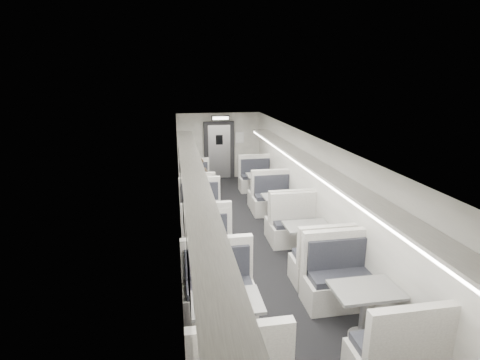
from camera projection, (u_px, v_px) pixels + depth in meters
name	position (u px, v px, depth m)	size (l,w,h in m)	color
room	(253.00, 198.00, 7.95)	(3.24, 12.24, 2.64)	black
booth_left_a	(196.00, 188.00, 11.53)	(0.99, 2.02, 1.08)	white
booth_left_b	(203.00, 219.00, 8.96)	(1.07, 2.17, 1.16)	white
booth_left_c	(211.00, 259.00, 7.15)	(0.96, 1.94, 1.04)	white
booth_left_d	(227.00, 326.00, 5.13)	(1.16, 2.35, 1.26)	white
booth_right_a	(261.00, 186.00, 11.58)	(1.08, 2.20, 1.18)	white
booth_right_b	(281.00, 210.00, 9.54)	(1.10, 2.24, 1.20)	white
booth_right_c	(307.00, 242.00, 7.71)	(1.11, 2.26, 1.21)	white
booth_right_d	(364.00, 313.00, 5.42)	(1.15, 2.34, 1.25)	white
passenger	(201.00, 182.00, 10.85)	(0.52, 0.34, 1.43)	black
window_a	(179.00, 159.00, 10.88)	(0.02, 1.18, 0.84)	black
window_b	(181.00, 179.00, 8.80)	(0.02, 1.18, 0.84)	black
window_c	(183.00, 212.00, 6.72)	(0.02, 1.18, 0.84)	black
window_d	(189.00, 275.00, 4.64)	(0.02, 1.18, 0.84)	black
luggage_rack_left	(194.00, 172.00, 7.27)	(0.46, 10.40, 0.09)	white
luggage_rack_right	(315.00, 166.00, 7.68)	(0.46, 10.40, 0.09)	white
vestibule_door	(219.00, 151.00, 13.61)	(1.10, 0.13, 2.10)	black
exit_sign	(220.00, 118.00, 12.81)	(0.62, 0.12, 0.16)	black
wall_notice	(240.00, 138.00, 13.60)	(0.32, 0.02, 0.40)	silver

